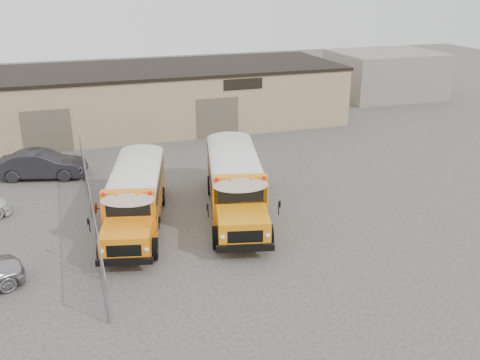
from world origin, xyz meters
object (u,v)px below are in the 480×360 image
object	(u,v)px
car_dark	(42,165)
tarp_bundle	(234,215)
school_bus_right	(227,143)
school_bus_left	(145,154)

from	to	relation	value
car_dark	tarp_bundle	bearing A→B (deg)	-124.54
tarp_bundle	car_dark	distance (m)	13.37
car_dark	school_bus_right	bearing A→B (deg)	-86.03
tarp_bundle	car_dark	world-z (taller)	car_dark
tarp_bundle	school_bus_right	bearing A→B (deg)	75.03
school_bus_left	school_bus_right	xyz separation A→B (m)	(5.10, 0.33, 0.13)
school_bus_left	school_bus_right	bearing A→B (deg)	3.70
school_bus_right	car_dark	xyz separation A→B (m)	(-10.96, 2.00, -0.89)
school_bus_left	school_bus_right	world-z (taller)	school_bus_right
school_bus_left	school_bus_right	size ratio (longest dim) A/B	0.93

